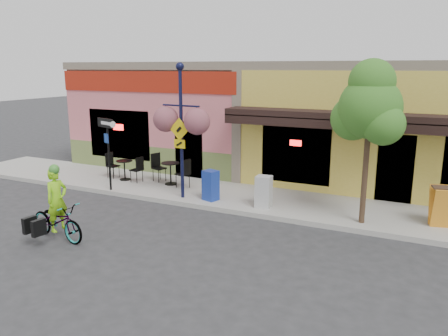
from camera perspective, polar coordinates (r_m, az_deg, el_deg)
name	(u,v)px	position (r m, az deg, el deg)	size (l,w,h in m)	color
ground	(220,219)	(12.79, -0.50, -6.63)	(90.00, 90.00, 0.00)	#2D2D30
sidewalk	(247,198)	(14.50, 2.98, -3.94)	(24.00, 3.00, 0.15)	#9E9B93
curb	(228,211)	(13.23, 0.55, -5.60)	(24.00, 0.12, 0.15)	#A8A59E
building	(296,116)	(19.18, 9.44, 6.73)	(18.20, 8.20, 4.50)	#CB646D
bicycle	(57,221)	(11.96, -20.93, -6.46)	(0.65, 1.86, 0.98)	maroon
cyclist_rider	(58,209)	(11.83, -20.89, -5.06)	(0.59, 0.39, 1.61)	#88D816
lamp_post	(181,132)	(13.91, -5.59, 4.72)	(1.38, 0.55, 4.31)	#111436
one_way_sign	(109,155)	(15.38, -14.80, 1.70)	(0.95, 0.21, 2.49)	black
cafe_set_left	(124,167)	(16.80, -12.87, 0.10)	(1.62, 0.81, 0.97)	black
cafe_set_right	(171,170)	(15.86, -7.00, -0.28)	(1.75, 0.87, 1.05)	black
newspaper_box_blue	(211,185)	(13.91, -1.76, -2.28)	(0.43, 0.39, 0.96)	#19349A
newspaper_box_grey	(264,192)	(13.25, 5.20, -3.10)	(0.45, 0.41, 0.97)	#B6B6B6
street_tree	(367,143)	(12.09, 18.22, 3.17)	(1.73, 1.73, 4.44)	#3D7A26
sandwich_board	(446,209)	(12.80, 27.02, -4.80)	(0.66, 0.48, 1.10)	orange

